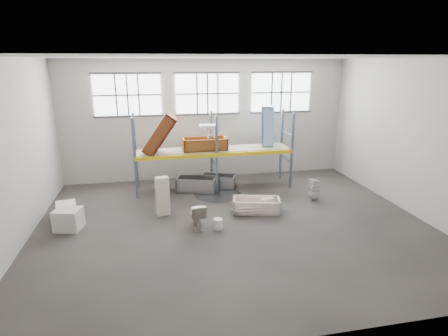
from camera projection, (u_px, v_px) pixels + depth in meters
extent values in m
cube|color=#48413E|center=(234.00, 226.00, 11.38)|extent=(12.00, 10.00, 0.10)
cube|color=silver|center=(235.00, 55.00, 9.94)|extent=(12.00, 10.00, 0.10)
cube|color=#ADA9A0|center=(207.00, 120.00, 15.41)|extent=(12.00, 0.10, 5.00)
cube|color=#A19E96|center=(304.00, 215.00, 5.91)|extent=(12.00, 0.10, 5.00)
cube|color=#9D9991|center=(9.00, 157.00, 9.51)|extent=(0.10, 10.00, 5.00)
cube|color=#A9A59C|center=(416.00, 138.00, 11.81)|extent=(0.10, 10.00, 5.00)
cube|color=white|center=(127.00, 95.00, 14.38)|extent=(2.60, 0.04, 1.60)
cube|color=white|center=(207.00, 94.00, 14.99)|extent=(2.60, 0.04, 1.60)
cube|color=white|center=(281.00, 92.00, 15.60)|extent=(2.60, 0.04, 1.60)
cube|color=slate|center=(135.00, 159.00, 13.10)|extent=(0.08, 0.08, 3.00)
cube|color=slate|center=(136.00, 151.00, 14.23)|extent=(0.08, 0.08, 3.00)
cube|color=slate|center=(217.00, 155.00, 13.67)|extent=(0.08, 0.08, 3.00)
cube|color=slate|center=(211.00, 148.00, 14.80)|extent=(0.08, 0.08, 3.00)
cube|color=slate|center=(292.00, 151.00, 14.24)|extent=(0.08, 0.08, 3.00)
cube|color=slate|center=(281.00, 145.00, 15.37)|extent=(0.08, 0.08, 3.00)
cube|color=yellow|center=(217.00, 155.00, 13.67)|extent=(6.00, 0.10, 0.14)
cube|color=yellow|center=(211.00, 148.00, 14.80)|extent=(6.00, 0.10, 0.14)
cube|color=gray|center=(214.00, 149.00, 14.21)|extent=(5.90, 1.10, 0.03)
cylinder|color=black|center=(218.00, 194.00, 13.91)|extent=(1.80, 1.80, 0.00)
cube|color=beige|center=(266.00, 204.00, 12.22)|extent=(0.48, 0.35, 0.42)
imported|color=beige|center=(238.00, 211.00, 11.99)|extent=(0.56, 0.56, 0.15)
imported|color=#C2AFA2|center=(197.00, 215.00, 11.05)|extent=(0.52, 0.83, 0.80)
cube|color=beige|center=(163.00, 196.00, 11.91)|extent=(0.46, 0.35, 1.30)
imported|color=silver|center=(314.00, 189.00, 13.24)|extent=(0.45, 0.44, 0.82)
imported|color=white|center=(208.00, 138.00, 13.69)|extent=(0.78, 0.70, 0.57)
cylinder|color=silver|center=(218.00, 224.00, 11.02)|extent=(0.36, 0.36, 0.32)
cube|color=beige|center=(68.00, 219.00, 10.97)|extent=(0.88, 0.80, 0.64)
cube|color=silver|center=(66.00, 210.00, 11.82)|extent=(0.71, 0.71, 0.50)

